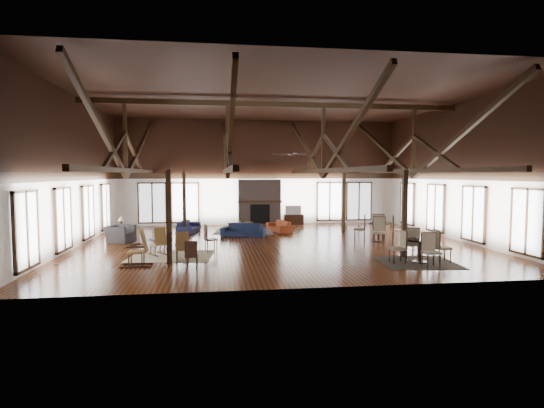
{
  "coord_description": "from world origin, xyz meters",
  "views": [
    {
      "loc": [
        -2.53,
        -17.4,
        2.89
      ],
      "look_at": [
        -0.04,
        1.0,
        1.6
      ],
      "focal_mm": 28.0,
      "sensor_mm": 36.0,
      "label": 1
    }
  ],
  "objects": [
    {
      "name": "rocking_chair_a",
      "position": [
        -4.53,
        -1.96,
        0.48
      ],
      "size": [
        0.78,
        0.88,
        1.01
      ],
      "rotation": [
        0.0,
        0.0,
        0.59
      ],
      "color": "olive",
      "rests_on": "floor"
    },
    {
      "name": "roof_truss",
      "position": [
        0.0,
        0.0,
        4.03
      ],
      "size": [
        15.6,
        14.07,
        3.14
      ],
      "color": "black",
      "rests_on": "wall_back"
    },
    {
      "name": "vase",
      "position": [
        -1.17,
        3.83,
        0.57
      ],
      "size": [
        0.2,
        0.2,
        0.2
      ],
      "primitive_type": "imported",
      "rotation": [
        0.0,
        0.0,
        -0.04
      ],
      "color": "#B2B2B2",
      "rests_on": "coffee_table"
    },
    {
      "name": "floor",
      "position": [
        0.0,
        0.0,
        0.0
      ],
      "size": [
        16.0,
        16.0,
        0.0
      ],
      "primitive_type": "plane",
      "color": "#603414",
      "rests_on": "ground"
    },
    {
      "name": "wall_front",
      "position": [
        0.0,
        -7.0,
        3.0
      ],
      "size": [
        16.0,
        0.02,
        6.0
      ],
      "primitive_type": "cube",
      "color": "white",
      "rests_on": "floor"
    },
    {
      "name": "cup_near",
      "position": [
        4.05,
        -4.4,
        0.81
      ],
      "size": [
        0.13,
        0.13,
        0.09
      ],
      "primitive_type": "imported",
      "rotation": [
        0.0,
        0.0,
        0.15
      ],
      "color": "#B2B2B2",
      "rests_on": "cafe_table_near"
    },
    {
      "name": "fireplace",
      "position": [
        0.0,
        6.67,
        1.29
      ],
      "size": [
        2.5,
        0.69,
        2.6
      ],
      "color": "#66544E",
      "rests_on": "floor"
    },
    {
      "name": "wall_back",
      "position": [
        0.0,
        7.0,
        3.0
      ],
      "size": [
        16.0,
        0.02,
        6.0
      ],
      "primitive_type": "cube",
      "color": "white",
      "rests_on": "floor"
    },
    {
      "name": "cafe_table_far",
      "position": [
        4.49,
        0.03,
        0.56
      ],
      "size": [
        2.17,
        2.17,
        1.12
      ],
      "rotation": [
        0.0,
        0.0,
        -0.35
      ],
      "color": "black",
      "rests_on": "floor"
    },
    {
      "name": "rocking_chair_c",
      "position": [
        -4.88,
        -3.74,
        0.56
      ],
      "size": [
        0.94,
        0.54,
        1.2
      ],
      "rotation": [
        0.0,
        0.0,
        1.59
      ],
      "color": "olive",
      "rests_on": "floor"
    },
    {
      "name": "side_table_lamp",
      "position": [
        -6.68,
        2.13,
        0.4
      ],
      "size": [
        0.42,
        0.42,
        1.06
      ],
      "color": "black",
      "rests_on": "floor"
    },
    {
      "name": "coffee_table",
      "position": [
        -1.27,
        3.82,
        0.42
      ],
      "size": [
        1.33,
        0.83,
        0.47
      ],
      "rotation": [
        0.0,
        0.0,
        0.19
      ],
      "color": "brown",
      "rests_on": "floor"
    },
    {
      "name": "ceiling",
      "position": [
        0.0,
        0.0,
        6.0
      ],
      "size": [
        16.0,
        14.0,
        0.02
      ],
      "primitive_type": "cube",
      "color": "black",
      "rests_on": "wall_back"
    },
    {
      "name": "side_chair_b",
      "position": [
        -3.25,
        -4.49,
        0.52
      ],
      "size": [
        0.4,
        0.4,
        0.9
      ],
      "rotation": [
        0.0,
        0.0,
        -0.05
      ],
      "color": "black",
      "rests_on": "floor"
    },
    {
      "name": "tv_console",
      "position": [
        2.01,
        6.75,
        0.28
      ],
      "size": [
        1.13,
        0.42,
        0.56
      ],
      "primitive_type": "cube",
      "color": "black",
      "rests_on": "floor"
    },
    {
      "name": "ceiling_fan",
      "position": [
        0.5,
        -1.0,
        3.73
      ],
      "size": [
        1.6,
        1.6,
        0.75
      ],
      "color": "black",
      "rests_on": "roof_truss"
    },
    {
      "name": "wall_right",
      "position": [
        8.0,
        0.0,
        3.0
      ],
      "size": [
        0.02,
        14.0,
        6.0
      ],
      "primitive_type": "cube",
      "color": "white",
      "rests_on": "floor"
    },
    {
      "name": "armchair",
      "position": [
        -6.54,
        1.21,
        0.36
      ],
      "size": [
        1.34,
        1.25,
        0.72
      ],
      "primitive_type": "imported",
      "rotation": [
        0.0,
        0.0,
        1.28
      ],
      "color": "#2B2B2D",
      "rests_on": "floor"
    },
    {
      "name": "cafe_table_near",
      "position": [
        4.15,
        -4.39,
        0.53
      ],
      "size": [
        2.03,
        2.03,
        1.06
      ],
      "rotation": [
        0.0,
        0.0,
        -0.03
      ],
      "color": "black",
      "rests_on": "floor"
    },
    {
      "name": "side_chair_a",
      "position": [
        -2.78,
        -1.55,
        0.6
      ],
      "size": [
        0.53,
        0.53,
        1.03
      ],
      "rotation": [
        0.0,
        0.0,
        -1.31
      ],
      "color": "black",
      "rests_on": "floor"
    },
    {
      "name": "sofa_orange",
      "position": [
        0.72,
        3.83,
        0.26
      ],
      "size": [
        1.93,
        1.15,
        0.53
      ],
      "primitive_type": "imported",
      "rotation": [
        0.0,
        0.0,
        -1.31
      ],
      "color": "#993B1D",
      "rests_on": "floor"
    },
    {
      "name": "rug_navy",
      "position": [
        -1.08,
        3.93,
        0.01
      ],
      "size": [
        3.16,
        2.51,
        0.01
      ],
      "primitive_type": "cube",
      "rotation": [
        0.0,
        0.0,
        -0.11
      ],
      "color": "#1A1B4B",
      "rests_on": "floor"
    },
    {
      "name": "rug_tan",
      "position": [
        -4.06,
        -2.22,
        0.01
      ],
      "size": [
        3.04,
        2.51,
        0.01
      ],
      "primitive_type": "cube",
      "rotation": [
        0.0,
        0.0,
        -0.11
      ],
      "color": "tan",
      "rests_on": "floor"
    },
    {
      "name": "rug_dark",
      "position": [
        4.05,
        -4.41,
        0.01
      ],
      "size": [
        2.63,
        2.43,
        0.01
      ],
      "primitive_type": "cube",
      "rotation": [
        0.0,
        0.0,
        -0.1
      ],
      "color": "black",
      "rests_on": "floor"
    },
    {
      "name": "sofa_navy_left",
      "position": [
        -3.84,
        3.99,
        0.29
      ],
      "size": [
        2.08,
        1.14,
        0.58
      ],
      "primitive_type": "imported",
      "rotation": [
        0.0,
        0.0,
        1.37
      ],
      "color": "#15193A",
      "rests_on": "floor"
    },
    {
      "name": "cup_far",
      "position": [
        4.43,
        0.07,
        0.86
      ],
      "size": [
        0.15,
        0.15,
        0.11
      ],
      "primitive_type": "imported",
      "rotation": [
        0.0,
        0.0,
        0.12
      ],
      "color": "#B2B2B2",
      "rests_on": "cafe_table_far"
    },
    {
      "name": "rocking_chair_b",
      "position": [
        -3.62,
        -3.15,
        0.47
      ],
      "size": [
        0.45,
        0.79,
        1.01
      ],
      "rotation": [
        0.0,
        0.0,
        0.03
      ],
      "color": "olive",
      "rests_on": "floor"
    },
    {
      "name": "wall_left",
      "position": [
        -8.0,
        0.0,
        3.0
      ],
      "size": [
        0.02,
        14.0,
        6.0
      ],
      "primitive_type": "cube",
      "color": "white",
      "rests_on": "floor"
    },
    {
      "name": "sofa_navy_front",
      "position": [
        -1.22,
        2.28,
        0.3
      ],
      "size": [
        2.18,
        1.36,
        0.59
      ],
      "primitive_type": "imported",
      "rotation": [
        0.0,
        0.0,
        -0.3
      ],
      "color": "#131B35",
      "rests_on": "floor"
    },
    {
      "name": "television",
      "position": [
        1.98,
        6.75,
        0.83
      ],
      "size": [
        0.92,
        0.19,
        0.53
      ],
      "primitive_type": "imported",
      "rotation": [
        0.0,
        0.0,
        -0.07
      ],
      "color": "#B2B2B2",
      "rests_on": "tv_console"
    },
    {
      "name": "post_grid",
      "position": [
        0.0,
        0.0,
        1.52
      ],
      "size": [
        8.16,
        7.16,
        3.05
      ],
      "color": "black",
      "rests_on": "floor"
    }
  ]
}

